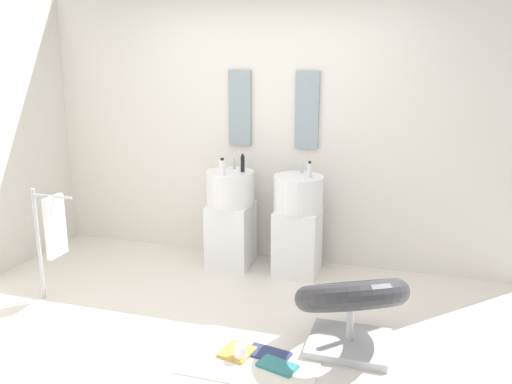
% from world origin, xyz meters
% --- Properties ---
extents(ground_plane, '(4.80, 3.60, 0.04)m').
position_xyz_m(ground_plane, '(0.00, 0.00, -0.02)').
color(ground_plane, silver).
extents(rear_partition, '(4.80, 0.10, 2.60)m').
position_xyz_m(rear_partition, '(0.00, 1.65, 1.30)').
color(rear_partition, silver).
rests_on(rear_partition, ground_plane).
extents(pedestal_sink_left, '(0.45, 0.45, 1.03)m').
position_xyz_m(pedestal_sink_left, '(-0.33, 1.28, 0.49)').
color(pedestal_sink_left, white).
rests_on(pedestal_sink_left, ground_plane).
extents(pedestal_sink_right, '(0.45, 0.45, 1.03)m').
position_xyz_m(pedestal_sink_right, '(0.33, 1.28, 0.49)').
color(pedestal_sink_right, white).
rests_on(pedestal_sink_right, ground_plane).
extents(vanity_mirror_left, '(0.22, 0.03, 0.71)m').
position_xyz_m(vanity_mirror_left, '(-0.33, 1.58, 1.48)').
color(vanity_mirror_left, '#8C9EA8').
extents(vanity_mirror_right, '(0.22, 0.03, 0.71)m').
position_xyz_m(vanity_mirror_right, '(0.33, 1.58, 1.48)').
color(vanity_mirror_right, '#8C9EA8').
extents(lounge_chair, '(1.06, 1.06, 0.65)m').
position_xyz_m(lounge_chair, '(0.97, 0.09, 0.35)').
color(lounge_chair, '#B7BABF').
rests_on(lounge_chair, ground_plane).
extents(towel_rack, '(0.37, 0.22, 0.95)m').
position_xyz_m(towel_rack, '(-1.44, 0.13, 0.63)').
color(towel_rack, '#B7BABF').
rests_on(towel_rack, ground_plane).
extents(area_rug, '(0.91, 0.66, 0.01)m').
position_xyz_m(area_rug, '(0.37, -0.22, 0.01)').
color(area_rug, white).
rests_on(area_rug, ground_plane).
extents(magazine_teal, '(0.28, 0.21, 0.02)m').
position_xyz_m(magazine_teal, '(0.56, -0.30, 0.02)').
color(magazine_teal, teal).
rests_on(magazine_teal, area_rug).
extents(magazine_ochre, '(0.24, 0.25, 0.02)m').
position_xyz_m(magazine_ochre, '(0.25, -0.23, 0.02)').
color(magazine_ochre, gold).
rests_on(magazine_ochre, area_rug).
extents(magazine_navy, '(0.32, 0.21, 0.02)m').
position_xyz_m(magazine_navy, '(0.46, -0.18, 0.02)').
color(magazine_navy, navy).
rests_on(magazine_navy, area_rug).
extents(coffee_mug, '(0.09, 0.09, 0.10)m').
position_xyz_m(coffee_mug, '(0.30, -0.29, 0.06)').
color(coffee_mug, white).
rests_on(coffee_mug, area_rug).
extents(soap_bottle_white, '(0.06, 0.06, 0.16)m').
position_xyz_m(soap_bottle_white, '(-0.34, 1.12, 1.00)').
color(soap_bottle_white, white).
rests_on(soap_bottle_white, pedestal_sink_left).
extents(soap_bottle_clear, '(0.04, 0.04, 0.15)m').
position_xyz_m(soap_bottle_clear, '(0.43, 1.24, 1.00)').
color(soap_bottle_clear, silver).
rests_on(soap_bottle_clear, pedestal_sink_right).
extents(soap_bottle_black, '(0.04, 0.04, 0.17)m').
position_xyz_m(soap_bottle_black, '(-0.21, 1.29, 1.01)').
color(soap_bottle_black, black).
rests_on(soap_bottle_black, pedestal_sink_left).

